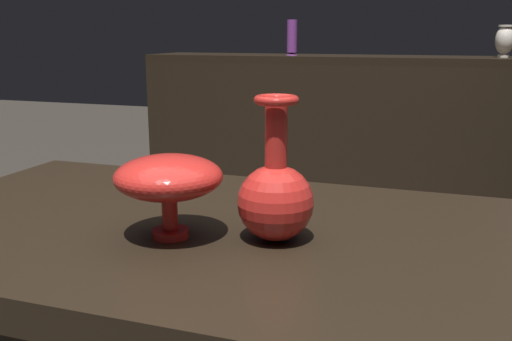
% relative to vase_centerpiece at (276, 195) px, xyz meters
% --- Properties ---
extents(back_display_shelf, '(2.60, 0.40, 0.99)m').
position_rel_vase_centerpiece_xyz_m(back_display_shelf, '(-0.07, 2.23, -0.37)').
color(back_display_shelf, black).
rests_on(back_display_shelf, ground_plane).
extents(vase_centerpiece, '(0.11, 0.11, 0.22)m').
position_rel_vase_centerpiece_xyz_m(vase_centerpiece, '(0.00, 0.00, 0.00)').
color(vase_centerpiece, red).
rests_on(vase_centerpiece, display_plinth).
extents(vase_tall_behind, '(0.16, 0.16, 0.13)m').
position_rel_vase_centerpiece_xyz_m(vase_tall_behind, '(-0.15, -0.04, 0.02)').
color(vase_tall_behind, red).
rests_on(vase_tall_behind, display_plinth).
extents(shelf_vase_left, '(0.06, 0.06, 0.18)m').
position_rel_vase_centerpiece_xyz_m(shelf_vase_left, '(-0.59, 2.21, 0.21)').
color(shelf_vase_left, '#7A388E').
rests_on(shelf_vase_left, back_display_shelf).
extents(shelf_vase_right, '(0.09, 0.09, 0.15)m').
position_rel_vase_centerpiece_xyz_m(shelf_vase_right, '(0.45, 2.25, 0.20)').
color(shelf_vase_right, silver).
rests_on(shelf_vase_right, back_display_shelf).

